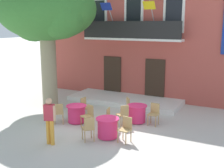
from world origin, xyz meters
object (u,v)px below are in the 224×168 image
object	(u,v)px
cafe_chair_near_tree_1	(85,106)
cafe_chair_near_tree_2	(59,112)
cafe_table_middle	(137,113)
cafe_chair_middle_0	(130,106)
cafe_chair_front_2	(89,127)
cafe_chair_middle_1	(123,114)
cafe_chair_front_1	(111,118)
plane_tree	(46,13)
cafe_chair_front_0	(126,128)
pedestrian_near_entrance	(50,118)
cafe_chair_near_tree_0	(88,114)
cafe_chair_middle_2	(154,113)
cafe_table_near_tree	(77,114)
cafe_table_front	(107,128)

from	to	relation	value
cafe_chair_near_tree_1	cafe_chair_near_tree_2	distance (m)	1.37
cafe_chair_near_tree_2	cafe_table_middle	xyz separation A→B (m)	(2.83, 1.74, -0.14)
cafe_chair_middle_0	cafe_chair_front_2	bearing A→B (deg)	-93.60
cafe_chair_near_tree_2	cafe_chair_near_tree_1	bearing A→B (deg)	67.84
cafe_chair_near_tree_1	cafe_chair_front_2	size ratio (longest dim) A/B	1.00
cafe_chair_middle_1	cafe_chair_front_1	bearing A→B (deg)	-107.19
plane_tree	cafe_chair_front_0	world-z (taller)	plane_tree
cafe_chair_middle_1	pedestrian_near_entrance	bearing A→B (deg)	-117.31
cafe_chair_near_tree_1	cafe_chair_front_1	xyz separation A→B (m)	(1.77, -0.91, 0.00)
cafe_chair_near_tree_0	cafe_chair_middle_1	distance (m)	1.44
cafe_chair_near_tree_1	cafe_chair_middle_2	world-z (taller)	same
cafe_chair_near_tree_2	cafe_chair_middle_1	size ratio (longest dim) A/B	1.00
cafe_chair_near_tree_0	cafe_chair_near_tree_2	xyz separation A→B (m)	(-1.28, -0.31, 0.00)
plane_tree	pedestrian_near_entrance	size ratio (longest dim) A/B	3.72
cafe_chair_middle_2	pedestrian_near_entrance	world-z (taller)	pedestrian_near_entrance
cafe_chair_middle_0	cafe_chair_middle_1	bearing A→B (deg)	-79.63
plane_tree	cafe_chair_front_1	world-z (taller)	plane_tree
cafe_chair_near_tree_0	cafe_chair_front_1	size ratio (longest dim) A/B	1.00
cafe_chair_middle_1	cafe_chair_front_1	size ratio (longest dim) A/B	1.00
pedestrian_near_entrance	cafe_chair_middle_0	bearing A→B (deg)	72.77
cafe_chair_middle_0	cafe_table_near_tree	bearing A→B (deg)	-134.98
cafe_chair_middle_1	cafe_chair_front_1	world-z (taller)	same
cafe_chair_near_tree_0	cafe_chair_front_2	bearing A→B (deg)	-57.67
cafe_chair_near_tree_1	cafe_table_middle	size ratio (longest dim) A/B	1.05
cafe_table_middle	cafe_chair_front_2	size ratio (longest dim) A/B	0.95
cafe_chair_middle_1	cafe_table_front	xyz separation A→B (m)	(0.02, -1.41, -0.14)
cafe_chair_front_0	cafe_chair_middle_2	bearing A→B (deg)	81.94
cafe_chair_front_1	pedestrian_near_entrance	bearing A→B (deg)	-120.23
cafe_chair_middle_1	cafe_chair_front_0	world-z (taller)	same
plane_tree	cafe_chair_middle_2	world-z (taller)	plane_tree
plane_tree	pedestrian_near_entrance	world-z (taller)	plane_tree
cafe_chair_front_0	cafe_chair_front_2	distance (m)	1.33
cafe_chair_near_tree_2	cafe_chair_front_2	size ratio (longest dim) A/B	1.00
plane_tree	cafe_chair_near_tree_0	size ratio (longest dim) A/B	6.90
cafe_chair_middle_2	cafe_chair_front_2	world-z (taller)	same
cafe_chair_near_tree_1	cafe_chair_front_0	distance (m)	3.22
cafe_table_near_tree	cafe_chair_near_tree_1	world-z (taller)	cafe_chair_near_tree_1
plane_tree	pedestrian_near_entrance	xyz separation A→B (m)	(2.92, -3.54, -3.72)
cafe_chair_near_tree_2	cafe_chair_front_2	distance (m)	2.30
cafe_table_near_tree	cafe_chair_near_tree_1	xyz separation A→B (m)	(-0.03, 0.75, 0.14)
cafe_chair_near_tree_1	cafe_chair_middle_0	world-z (taller)	same
cafe_table_middle	pedestrian_near_entrance	xyz separation A→B (m)	(-1.81, -3.54, 0.56)
cafe_chair_middle_2	cafe_chair_front_0	bearing A→B (deg)	-98.06
cafe_chair_middle_0	cafe_chair_near_tree_1	bearing A→B (deg)	-150.89
cafe_chair_middle_0	cafe_chair_front_0	distance (m)	2.82
cafe_chair_front_2	pedestrian_near_entrance	distance (m)	1.42
cafe_chair_middle_1	pedestrian_near_entrance	distance (m)	3.25
cafe_table_near_tree	cafe_chair_middle_0	bearing A→B (deg)	45.02
cafe_chair_middle_0	pedestrian_near_entrance	bearing A→B (deg)	-107.23
plane_tree	cafe_table_near_tree	xyz separation A→B (m)	(2.45, -1.22, -4.28)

